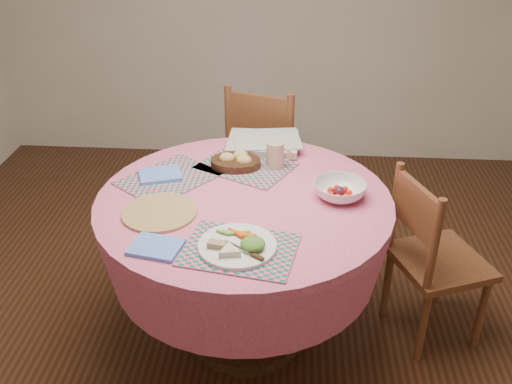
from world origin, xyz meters
TOP-DOWN VIEW (x-y plane):
  - ground at (0.00, 0.00)m, footprint 4.00×4.00m
  - dining_table at (0.00, 0.00)m, footprint 1.24×1.24m
  - chair_right at (0.83, 0.08)m, footprint 0.49×0.50m
  - chair_back at (0.05, 0.93)m, footprint 0.54×0.53m
  - placemat_front at (0.02, -0.37)m, footprint 0.45×0.37m
  - placemat_left at (-0.35, 0.14)m, footprint 0.48×0.50m
  - placemat_back at (-0.02, 0.29)m, footprint 0.49×0.45m
  - wicker_trivet at (-0.32, -0.15)m, footprint 0.30×0.30m
  - napkin_near at (-0.28, -0.39)m, footprint 0.20×0.17m
  - napkin_far at (-0.39, 0.15)m, footprint 0.22×0.19m
  - dinner_plate at (0.02, -0.37)m, footprint 0.28×0.28m
  - bread_bowl at (-0.06, 0.28)m, footprint 0.23×0.23m
  - latte_mug at (0.12, 0.28)m, footprint 0.12×0.08m
  - fruit_bowl at (0.39, 0.03)m, footprint 0.24×0.24m
  - newspaper_stack at (0.05, 0.50)m, footprint 0.37×0.29m

SIDE VIEW (x-z plane):
  - ground at x=0.00m, z-range 0.00..0.00m
  - chair_right at x=0.83m, z-range 0.02..0.86m
  - chair_back at x=0.05m, z-range 0.02..0.96m
  - dining_table at x=0.00m, z-range 0.18..0.93m
  - placemat_front at x=0.02m, z-range 0.75..0.76m
  - placemat_left at x=-0.35m, z-range 0.75..0.76m
  - placemat_back at x=-0.02m, z-range 0.75..0.76m
  - wicker_trivet at x=-0.32m, z-range 0.75..0.76m
  - napkin_near at x=-0.28m, z-range 0.75..0.76m
  - napkin_far at x=-0.39m, z-range 0.76..0.77m
  - dinner_plate at x=0.02m, z-range 0.75..0.80m
  - newspaper_stack at x=0.05m, z-range 0.76..0.80m
  - bread_bowl at x=-0.06m, z-range 0.74..0.82m
  - fruit_bowl at x=0.39m, z-range 0.75..0.82m
  - latte_mug at x=0.12m, z-range 0.76..0.88m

